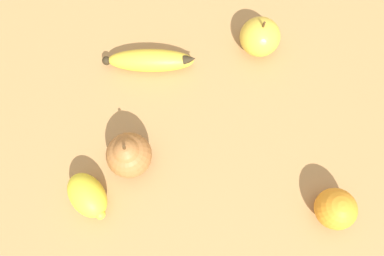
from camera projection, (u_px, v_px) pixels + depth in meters
name	position (u px, v px, depth m)	size (l,w,h in m)	color
ground_plane	(164.00, 116.00, 0.70)	(3.00, 3.00, 0.00)	#A87A47
banana	(150.00, 61.00, 0.71)	(0.08, 0.18, 0.04)	gold
orange	(336.00, 209.00, 0.61)	(0.07, 0.07, 0.07)	orange
pear	(129.00, 155.00, 0.63)	(0.08, 0.08, 0.10)	#A36633
apple	(260.00, 37.00, 0.71)	(0.08, 0.08, 0.08)	gold
lemon	(88.00, 195.00, 0.63)	(0.10, 0.09, 0.06)	yellow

